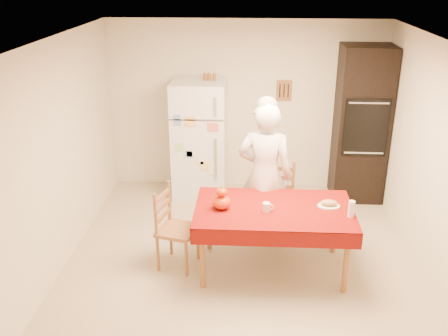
# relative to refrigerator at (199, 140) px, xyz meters

# --- Properties ---
(floor) EXTENTS (4.50, 4.50, 0.00)m
(floor) POSITION_rel_refrigerator_xyz_m (0.65, -1.88, -0.85)
(floor) COLOR tan
(floor) RESTS_ON ground
(room_shell) EXTENTS (4.02, 4.52, 2.51)m
(room_shell) POSITION_rel_refrigerator_xyz_m (0.65, -1.88, 0.77)
(room_shell) COLOR beige
(room_shell) RESTS_ON ground
(refrigerator) EXTENTS (0.75, 0.74, 1.70)m
(refrigerator) POSITION_rel_refrigerator_xyz_m (0.00, 0.00, 0.00)
(refrigerator) COLOR white
(refrigerator) RESTS_ON floor
(oven_cabinet) EXTENTS (0.70, 0.62, 2.20)m
(oven_cabinet) POSITION_rel_refrigerator_xyz_m (2.28, 0.05, 0.25)
(oven_cabinet) COLOR black
(oven_cabinet) RESTS_ON floor
(dining_table) EXTENTS (1.70, 1.00, 0.76)m
(dining_table) POSITION_rel_refrigerator_xyz_m (1.00, -1.94, -0.16)
(dining_table) COLOR brown
(dining_table) RESTS_ON floor
(chair_far) EXTENTS (0.48, 0.47, 0.95)m
(chair_far) POSITION_rel_refrigerator_xyz_m (1.08, -1.11, -0.34)
(chair_far) COLOR brown
(chair_far) RESTS_ON floor
(chair_left) EXTENTS (0.49, 0.51, 0.95)m
(chair_left) POSITION_rel_refrigerator_xyz_m (-0.12, -1.91, -0.34)
(chair_left) COLOR brown
(chair_left) RESTS_ON floor
(seated_woman) EXTENTS (0.70, 0.51, 1.78)m
(seated_woman) POSITION_rel_refrigerator_xyz_m (0.91, -1.35, 0.04)
(seated_woman) COLOR silver
(seated_woman) RESTS_ON floor
(coffee_mug) EXTENTS (0.08, 0.08, 0.10)m
(coffee_mug) POSITION_rel_refrigerator_xyz_m (0.92, -2.02, -0.04)
(coffee_mug) COLOR silver
(coffee_mug) RESTS_ON dining_table
(pumpkin_lower) EXTENTS (0.20, 0.20, 0.15)m
(pumpkin_lower) POSITION_rel_refrigerator_xyz_m (0.44, -1.98, -0.01)
(pumpkin_lower) COLOR #C94804
(pumpkin_lower) RESTS_ON dining_table
(pumpkin_upper) EXTENTS (0.12, 0.12, 0.09)m
(pumpkin_upper) POSITION_rel_refrigerator_xyz_m (0.44, -1.98, 0.11)
(pumpkin_upper) COLOR #C94804
(pumpkin_upper) RESTS_ON pumpkin_lower
(wine_glass) EXTENTS (0.07, 0.07, 0.18)m
(wine_glass) POSITION_rel_refrigerator_xyz_m (1.79, -2.09, -0.00)
(wine_glass) COLOR silver
(wine_glass) RESTS_ON dining_table
(bread_plate) EXTENTS (0.24, 0.24, 0.02)m
(bread_plate) POSITION_rel_refrigerator_xyz_m (1.59, -1.88, -0.08)
(bread_plate) COLOR white
(bread_plate) RESTS_ON dining_table
(bread_loaf) EXTENTS (0.18, 0.10, 0.06)m
(bread_loaf) POSITION_rel_refrigerator_xyz_m (1.59, -1.88, -0.04)
(bread_loaf) COLOR #96714A
(bread_loaf) RESTS_ON bread_plate
(spice_jar_left) EXTENTS (0.05, 0.05, 0.10)m
(spice_jar_left) POSITION_rel_refrigerator_xyz_m (0.09, 0.05, 0.90)
(spice_jar_left) COLOR brown
(spice_jar_left) RESTS_ON refrigerator
(spice_jar_mid) EXTENTS (0.05, 0.05, 0.10)m
(spice_jar_mid) POSITION_rel_refrigerator_xyz_m (0.15, 0.05, 0.90)
(spice_jar_mid) COLOR brown
(spice_jar_mid) RESTS_ON refrigerator
(spice_jar_right) EXTENTS (0.05, 0.05, 0.10)m
(spice_jar_right) POSITION_rel_refrigerator_xyz_m (0.22, 0.05, 0.90)
(spice_jar_right) COLOR #934B1A
(spice_jar_right) RESTS_ON refrigerator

